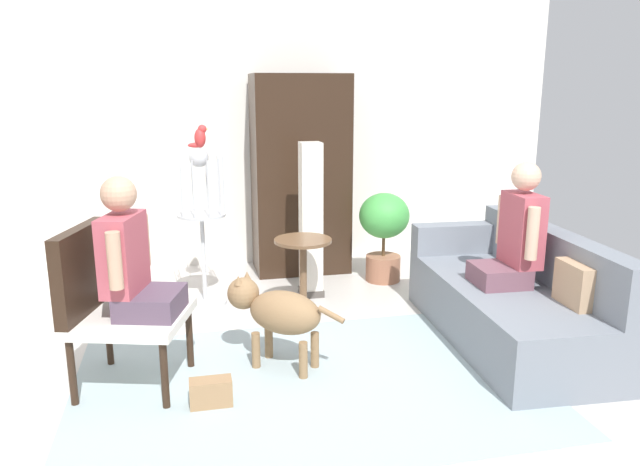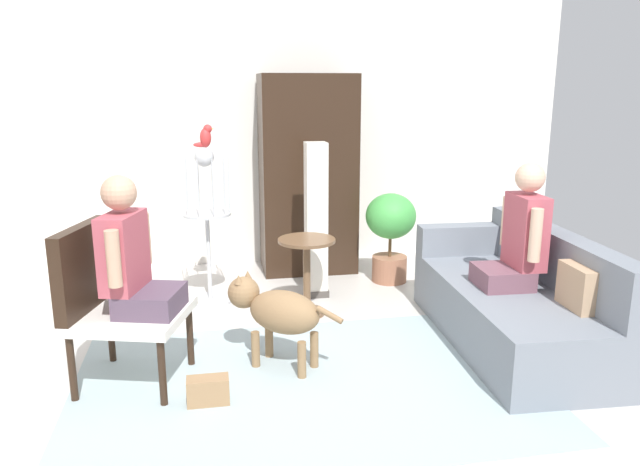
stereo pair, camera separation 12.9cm
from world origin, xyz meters
name	(u,v)px [view 2 (the right image)]	position (x,y,z in m)	size (l,w,h in m)	color
ground_plane	(318,375)	(0.00, 0.00, 0.00)	(6.71, 6.71, 0.00)	beige
back_wall	(269,131)	(0.00, 2.71, 1.35)	(6.19, 0.12, 2.71)	silver
area_rug	(306,383)	(-0.09, -0.10, 0.00)	(2.85, 1.91, 0.01)	#9EB2B7
couch	(515,302)	(1.49, 0.27, 0.29)	(0.93, 1.93, 0.81)	slate
armchair	(108,294)	(-1.26, 0.17, 0.57)	(0.79, 0.78, 1.00)	black
person_on_couch	(519,237)	(1.47, 0.24, 0.78)	(0.43, 0.51, 0.87)	#6F4856
person_on_armchair	(131,258)	(-1.11, 0.12, 0.81)	(0.50, 0.52, 0.83)	#534154
round_end_table	(307,267)	(0.11, 1.07, 0.39)	(0.46, 0.46, 0.63)	brown
dog	(277,310)	(-0.24, 0.19, 0.39)	(0.69, 0.57, 0.60)	olive
bird_cage_stand	(207,226)	(-0.66, 1.49, 0.67)	(0.40, 0.40, 1.32)	silver
parrot	(206,136)	(-0.64, 1.49, 1.41)	(0.17, 0.10, 0.18)	red
potted_plant	(390,228)	(1.02, 1.76, 0.52)	(0.47, 0.47, 0.84)	#996047
column_lamp	(316,222)	(0.26, 1.51, 0.67)	(0.20, 0.20, 1.34)	#4C4742
armoire_cabinet	(308,175)	(0.33, 2.30, 0.96)	(0.91, 0.56, 1.91)	black
handbag	(208,391)	(-0.69, -0.23, 0.08)	(0.24, 0.12, 0.16)	#99724C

